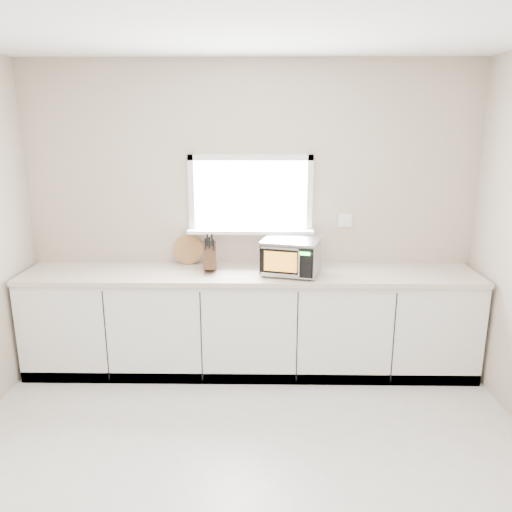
{
  "coord_description": "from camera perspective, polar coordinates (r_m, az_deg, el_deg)",
  "views": [
    {
      "loc": [
        0.11,
        -2.44,
        2.16
      ],
      "look_at": [
        0.06,
        1.55,
        1.1
      ],
      "focal_mm": 35.0,
      "sensor_mm": 36.0,
      "label": 1
    }
  ],
  "objects": [
    {
      "name": "ground",
      "position": [
        3.26,
        -1.54,
        -26.64
      ],
      "size": [
        4.0,
        4.0,
        0.0
      ],
      "primitive_type": "plane",
      "color": "beige",
      "rests_on": "ground"
    },
    {
      "name": "back_wall",
      "position": [
        4.5,
        -0.61,
        4.7
      ],
      "size": [
        4.0,
        0.17,
        2.7
      ],
      "color": "#AF9F8B",
      "rests_on": "ground"
    },
    {
      "name": "cabinets",
      "position": [
        4.48,
        -0.68,
        -7.68
      ],
      "size": [
        3.92,
        0.6,
        0.88
      ],
      "primitive_type": "cube",
      "color": "silver",
      "rests_on": "ground"
    },
    {
      "name": "countertop",
      "position": [
        4.31,
        -0.7,
        -2.08
      ],
      "size": [
        3.92,
        0.64,
        0.04
      ],
      "primitive_type": "cube",
      "color": "beige",
      "rests_on": "cabinets"
    },
    {
      "name": "microwave",
      "position": [
        4.22,
        3.97,
        -0.03
      ],
      "size": [
        0.54,
        0.47,
        0.3
      ],
      "rotation": [
        0.0,
        0.0,
        -0.26
      ],
      "color": "black",
      "rests_on": "countertop"
    },
    {
      "name": "knife_block",
      "position": [
        4.31,
        -5.3,
        0.12
      ],
      "size": [
        0.13,
        0.24,
        0.34
      ],
      "rotation": [
        0.0,
        0.0,
        0.09
      ],
      "color": "#472C19",
      "rests_on": "countertop"
    },
    {
      "name": "cutting_board",
      "position": [
        4.56,
        -7.74,
        0.73
      ],
      "size": [
        0.27,
        0.06,
        0.27
      ],
      "primitive_type": "cylinder",
      "rotation": [
        1.4,
        0.0,
        0.0
      ],
      "color": "olive",
      "rests_on": "countertop"
    },
    {
      "name": "coffee_grinder",
      "position": [
        4.38,
        4.56,
        -0.37
      ],
      "size": [
        0.12,
        0.12,
        0.19
      ],
      "rotation": [
        0.0,
        0.0,
        -0.18
      ],
      "color": "#A8AAAF",
      "rests_on": "countertop"
    }
  ]
}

